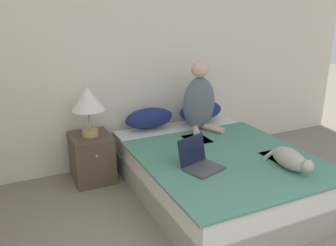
% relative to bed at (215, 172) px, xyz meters
% --- Properties ---
extents(wall_back, '(5.81, 0.05, 2.55)m').
position_rel_bed_xyz_m(wall_back, '(-0.28, 1.09, 1.05)').
color(wall_back, silver).
rests_on(wall_back, ground_plane).
extents(bed, '(1.53, 2.03, 0.45)m').
position_rel_bed_xyz_m(bed, '(0.00, 0.00, 0.00)').
color(bed, '#9E998E').
rests_on(bed, ground_plane).
extents(pillow_near, '(0.56, 0.22, 0.24)m').
position_rel_bed_xyz_m(pillow_near, '(-0.34, 0.88, 0.34)').
color(pillow_near, navy).
rests_on(pillow_near, bed).
extents(pillow_far, '(0.56, 0.22, 0.24)m').
position_rel_bed_xyz_m(pillow_far, '(0.33, 0.88, 0.34)').
color(pillow_far, navy).
rests_on(pillow_far, bed).
extents(person_sitting, '(0.39, 0.38, 0.77)m').
position_rel_bed_xyz_m(person_sitting, '(0.15, 0.61, 0.56)').
color(person_sitting, slate).
rests_on(person_sitting, bed).
extents(cat_tabby, '(0.21, 0.58, 0.17)m').
position_rel_bed_xyz_m(cat_tabby, '(0.35, -0.60, 0.31)').
color(cat_tabby, '#A8A399').
rests_on(cat_tabby, bed).
extents(laptop_open, '(0.38, 0.37, 0.25)m').
position_rel_bed_xyz_m(laptop_open, '(-0.34, -0.27, 0.28)').
color(laptop_open, '#424247').
rests_on(laptop_open, bed).
extents(nightstand, '(0.40, 0.48, 0.50)m').
position_rel_bed_xyz_m(nightstand, '(-1.04, 0.79, 0.03)').
color(nightstand, brown).
rests_on(nightstand, ground_plane).
extents(table_lamp, '(0.34, 0.34, 0.52)m').
position_rel_bed_xyz_m(table_lamp, '(-1.04, 0.77, 0.66)').
color(table_lamp, tan).
rests_on(table_lamp, nightstand).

